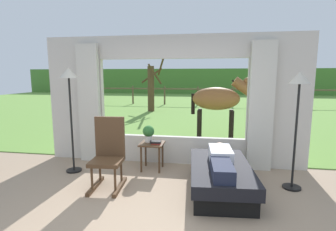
# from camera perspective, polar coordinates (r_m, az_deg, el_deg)

# --- Properties ---
(ground_plane) EXTENTS (12.00, 12.00, 0.00)m
(ground_plane) POSITION_cam_1_polar(r_m,az_deg,el_deg) (3.43, -5.31, -22.47)
(ground_plane) COLOR gray
(back_wall_with_window) EXTENTS (5.20, 0.12, 2.55)m
(back_wall_with_window) POSITION_cam_1_polar(r_m,az_deg,el_deg) (5.17, 0.83, 2.95)
(back_wall_with_window) COLOR beige
(back_wall_with_window) RESTS_ON ground_plane
(curtain_panel_left) EXTENTS (0.44, 0.10, 2.40)m
(curtain_panel_left) POSITION_cam_1_polar(r_m,az_deg,el_deg) (5.56, -16.92, 2.47)
(curtain_panel_left) COLOR beige
(curtain_panel_left) RESTS_ON ground_plane
(curtain_panel_right) EXTENTS (0.44, 0.10, 2.40)m
(curtain_panel_right) POSITION_cam_1_polar(r_m,az_deg,el_deg) (5.07, 19.84, 1.75)
(curtain_panel_right) COLOR beige
(curtain_panel_right) RESTS_ON ground_plane
(outdoor_pasture_lawn) EXTENTS (36.00, 21.68, 0.02)m
(outdoor_pasture_lawn) POSITION_cam_1_polar(r_m,az_deg,el_deg) (16.11, 6.61, 2.47)
(outdoor_pasture_lawn) COLOR olive
(outdoor_pasture_lawn) RESTS_ON ground_plane
(distant_hill_ridge) EXTENTS (36.00, 2.00, 2.40)m
(distant_hill_ridge) POSITION_cam_1_polar(r_m,az_deg,el_deg) (25.85, 7.75, 7.47)
(distant_hill_ridge) COLOR #487A31
(distant_hill_ridge) RESTS_ON ground_plane
(recliner_sofa) EXTENTS (1.02, 1.76, 0.42)m
(recliner_sofa) POSITION_cam_1_polar(r_m,az_deg,el_deg) (4.21, 11.39, -13.13)
(recliner_sofa) COLOR black
(recliner_sofa) RESTS_ON ground_plane
(reclining_person) EXTENTS (0.38, 1.44, 0.22)m
(reclining_person) POSITION_cam_1_polar(r_m,az_deg,el_deg) (4.06, 11.55, -9.41)
(reclining_person) COLOR silver
(reclining_person) RESTS_ON recliner_sofa
(rocking_chair) EXTENTS (0.52, 0.71, 1.12)m
(rocking_chair) POSITION_cam_1_polar(r_m,az_deg,el_deg) (4.30, -12.97, -8.08)
(rocking_chair) COLOR #4C331E
(rocking_chair) RESTS_ON ground_plane
(side_table) EXTENTS (0.44, 0.44, 0.52)m
(side_table) POSITION_cam_1_polar(r_m,az_deg,el_deg) (4.94, -3.52, -7.09)
(side_table) COLOR #4C331E
(side_table) RESTS_ON ground_plane
(potted_plant) EXTENTS (0.22, 0.22, 0.32)m
(potted_plant) POSITION_cam_1_polar(r_m,az_deg,el_deg) (4.94, -4.30, -3.77)
(potted_plant) COLOR silver
(potted_plant) RESTS_ON side_table
(book_stack) EXTENTS (0.21, 0.16, 0.06)m
(book_stack) POSITION_cam_1_polar(r_m,az_deg,el_deg) (4.83, -2.70, -5.92)
(book_stack) COLOR #B22D28
(book_stack) RESTS_ON side_table
(floor_lamp_left) EXTENTS (0.32, 0.32, 1.91)m
(floor_lamp_left) POSITION_cam_1_polar(r_m,az_deg,el_deg) (4.98, -20.86, 5.54)
(floor_lamp_left) COLOR black
(floor_lamp_left) RESTS_ON ground_plane
(floor_lamp_right) EXTENTS (0.32, 0.32, 1.83)m
(floor_lamp_right) POSITION_cam_1_polar(r_m,az_deg,el_deg) (4.38, 26.80, 3.98)
(floor_lamp_right) COLOR black
(floor_lamp_right) RESTS_ON ground_plane
(horse) EXTENTS (1.81, 0.58, 1.73)m
(horse) POSITION_cam_1_polar(r_m,az_deg,el_deg) (6.96, 11.18, 3.52)
(horse) COLOR brown
(horse) RESTS_ON outdoor_pasture_lawn
(pasture_tree) EXTENTS (1.40, 1.41, 2.88)m
(pasture_tree) POSITION_cam_1_polar(r_m,az_deg,el_deg) (12.79, -3.62, 6.37)
(pasture_tree) COLOR #4C3823
(pasture_tree) RESTS_ON outdoor_pasture_lawn
(pasture_fence_line) EXTENTS (16.10, 0.10, 1.10)m
(pasture_fence_line) POSITION_cam_1_polar(r_m,az_deg,el_deg) (15.54, 6.56, 4.96)
(pasture_fence_line) COLOR brown
(pasture_fence_line) RESTS_ON outdoor_pasture_lawn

